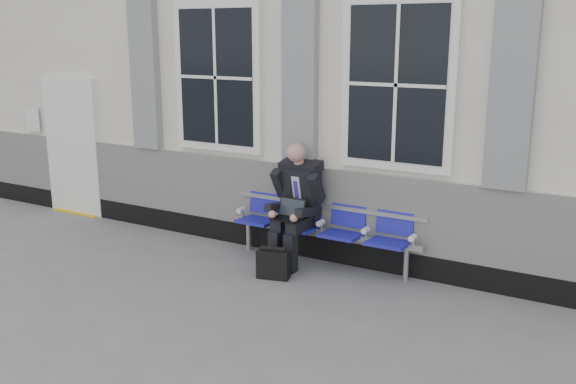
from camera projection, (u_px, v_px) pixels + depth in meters
The scene contains 5 objects.
ground at pixel (307, 310), 6.71m from camera, with size 70.00×70.00×0.00m, color slate.
station_building at pixel (424, 76), 9.10m from camera, with size 14.40×4.40×4.49m.
bench at pixel (323, 221), 7.93m from camera, with size 2.60×0.47×0.91m.
businessman at pixel (296, 200), 7.90m from camera, with size 0.64×0.85×1.53m.
briefcase at pixel (273, 264), 7.54m from camera, with size 0.41×0.25×0.39m.
Camera 1 is at (2.95, -5.48, 2.81)m, focal length 40.00 mm.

